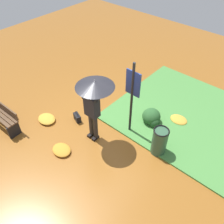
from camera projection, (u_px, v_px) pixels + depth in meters
ground_plane at (98, 135)px, 6.90m from camera, size 18.00×18.00×0.00m
grass_verge at (195, 118)px, 7.39m from camera, size 4.80×4.00×0.05m
person_with_umbrella at (94, 95)px, 5.79m from camera, size 0.96×0.96×2.04m
info_sign_post at (132, 92)px, 6.08m from camera, size 0.44×0.07×2.30m
handbag at (77, 117)px, 7.27m from camera, size 0.33×0.23×0.37m
park_bench at (2, 115)px, 6.95m from camera, size 1.40×0.40×0.75m
trash_bin at (159, 141)px, 6.18m from camera, size 0.42×0.42×0.83m
shrub_cluster at (152, 118)px, 7.12m from camera, size 0.61×0.55×0.50m
leaf_pile_near_person at (179, 120)px, 7.30m from camera, size 0.54×0.43×0.12m
leaf_pile_by_bench at (62, 150)px, 6.42m from camera, size 0.56×0.45×0.12m
leaf_pile_far_path at (47, 119)px, 7.31m from camera, size 0.59×0.48×0.13m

